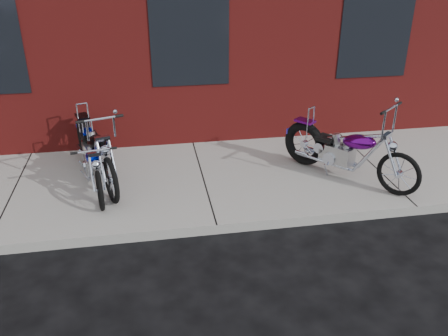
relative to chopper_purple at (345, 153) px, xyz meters
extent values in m
plane|color=black|center=(-2.29, -1.12, -0.59)|extent=(120.00, 120.00, 0.00)
cube|color=gray|center=(-2.29, 0.38, -0.51)|extent=(22.00, 3.00, 0.15)
torus|color=black|center=(-0.39, 0.48, -0.05)|extent=(0.60, 0.70, 0.77)
torus|color=black|center=(0.67, -0.83, -0.09)|extent=(0.50, 0.59, 0.70)
cube|color=gray|center=(0.04, -0.05, -0.06)|extent=(0.50, 0.52, 0.32)
ellipsoid|color=#4F0666|center=(0.23, -0.29, 0.25)|extent=(0.59, 0.64, 0.33)
cube|color=black|center=(-0.13, 0.16, 0.15)|extent=(0.39, 0.40, 0.06)
cylinder|color=#B3BBCD|center=(0.59, -0.73, 0.19)|extent=(0.23, 0.27, 0.58)
cylinder|color=#B3BBCD|center=(0.50, -0.62, 0.91)|extent=(0.48, 0.40, 0.03)
cylinder|color=#B3BBCD|center=(-0.34, 0.41, 0.36)|extent=(0.03, 0.03, 0.52)
cylinder|color=#B3BBCD|center=(-0.01, 0.21, -0.20)|extent=(0.65, 0.79, 0.05)
torus|color=black|center=(-4.10, 0.90, -0.11)|extent=(0.24, 0.67, 0.66)
torus|color=black|center=(-3.86, -0.52, -0.14)|extent=(0.16, 0.60, 0.60)
cube|color=gray|center=(-4.00, 0.32, -0.12)|extent=(0.32, 0.41, 0.28)
ellipsoid|color=#0014C7|center=(-3.96, 0.07, 0.15)|extent=(0.32, 0.54, 0.28)
cube|color=beige|center=(-4.04, 0.56, 0.07)|extent=(0.26, 0.29, 0.06)
cylinder|color=#B3BBCD|center=(-3.88, -0.41, 0.10)|extent=(0.08, 0.27, 0.49)
cylinder|color=#B3BBCD|center=(-3.90, -0.29, 0.40)|extent=(0.50, 0.11, 0.03)
cylinder|color=#B3BBCD|center=(-4.09, 0.83, 0.24)|extent=(0.02, 0.02, 0.44)
cylinder|color=#B3BBCD|center=(-3.93, 0.54, -0.24)|extent=(0.18, 0.82, 0.04)
torus|color=black|center=(-4.19, 1.28, -0.05)|extent=(0.38, 0.79, 0.78)
torus|color=black|center=(-3.68, -0.35, -0.08)|extent=(0.28, 0.70, 0.71)
cube|color=gray|center=(-3.98, 0.62, -0.06)|extent=(0.42, 0.51, 0.33)
ellipsoid|color=black|center=(-3.89, 0.33, 0.26)|extent=(0.45, 0.66, 0.33)
cube|color=black|center=(-4.06, 0.89, 0.16)|extent=(0.34, 0.37, 0.07)
cylinder|color=#B3BBCD|center=(-3.72, -0.22, 0.20)|extent=(0.14, 0.31, 0.59)
cylinder|color=#B3BBCD|center=(-3.76, -0.09, 0.79)|extent=(0.58, 0.21, 0.03)
cylinder|color=#B3BBCD|center=(-4.16, 1.20, 0.37)|extent=(0.03, 0.03, 0.52)
cylinder|color=#B3BBCD|center=(-3.92, 0.89, -0.20)|extent=(0.34, 0.95, 0.05)
camera|label=1|loc=(-3.13, -6.60, 3.11)|focal=38.00mm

